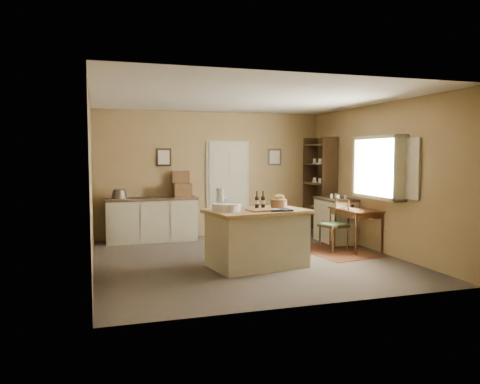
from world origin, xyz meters
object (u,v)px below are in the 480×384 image
(work_island, at_px, (256,237))
(writing_desk, at_px, (356,214))
(right_cabinet, at_px, (335,220))
(shelving_unit, at_px, (322,186))
(desk_chair, at_px, (334,226))
(sideboard, at_px, (152,218))

(work_island, bearing_deg, writing_desk, 8.57)
(right_cabinet, xyz_separation_m, shelving_unit, (0.16, 0.92, 0.62))
(desk_chair, distance_m, right_cabinet, 0.85)
(right_cabinet, bearing_deg, shelving_unit, 80.41)
(work_island, height_order, shelving_unit, shelving_unit)
(sideboard, xyz_separation_m, desk_chair, (3.10, -1.93, -0.02))
(desk_chair, bearing_deg, sideboard, 135.75)
(desk_chair, height_order, right_cabinet, right_cabinet)
(desk_chair, relative_size, shelving_unit, 0.43)
(work_island, relative_size, sideboard, 0.90)
(work_island, relative_size, writing_desk, 1.66)
(shelving_unit, bearing_deg, desk_chair, -109.80)
(work_island, distance_m, right_cabinet, 2.68)
(sideboard, xyz_separation_m, shelving_unit, (3.70, -0.27, 0.59))
(work_island, distance_m, shelving_unit, 3.45)
(work_island, xyz_separation_m, sideboard, (-1.32, 2.69, -0.00))
(writing_desk, bearing_deg, sideboard, 151.12)
(right_cabinet, distance_m, shelving_unit, 1.12)
(work_island, relative_size, desk_chair, 1.80)
(sideboard, relative_size, writing_desk, 1.84)
(work_island, xyz_separation_m, shelving_unit, (2.38, 2.42, 0.59))
(work_island, relative_size, right_cabinet, 1.69)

